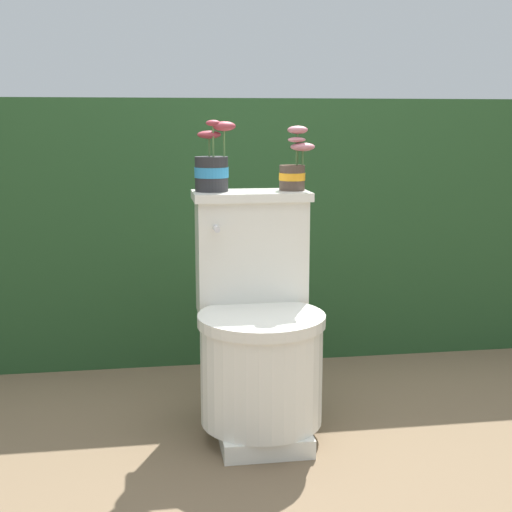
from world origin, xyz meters
The scene contains 5 objects.
ground_plane centered at (0.00, 0.00, 0.00)m, with size 12.00×12.00×0.00m, color brown.
hedge_backdrop centered at (0.00, 1.31, 0.57)m, with size 3.81×0.99×1.15m.
toilet centered at (-0.06, 0.12, 0.34)m, with size 0.42×0.55×0.81m.
potted_plant_left centered at (-0.19, 0.31, 0.90)m, with size 0.15×0.12×0.25m.
potted_plant_midleft centered at (0.10, 0.30, 0.89)m, with size 0.13×0.09×0.23m.
Camera 1 is at (-0.42, -2.18, 1.06)m, focal length 50.00 mm.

